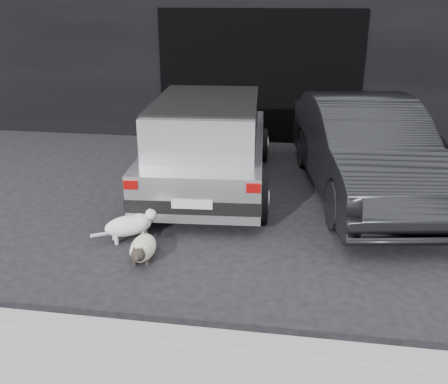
# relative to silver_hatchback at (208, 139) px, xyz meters

# --- Properties ---
(ground) EXTENTS (80.00, 80.00, 0.00)m
(ground) POSITION_rel_silver_hatchback_xyz_m (-0.47, -1.26, -0.77)
(ground) COLOR black
(ground) RESTS_ON ground
(building_facade) EXTENTS (34.00, 4.00, 5.00)m
(building_facade) POSITION_rel_silver_hatchback_xyz_m (0.53, 4.74, 1.73)
(building_facade) COLOR black
(building_facade) RESTS_ON ground
(garage_opening) EXTENTS (4.00, 0.10, 2.60)m
(garage_opening) POSITION_rel_silver_hatchback_xyz_m (0.53, 2.73, 0.53)
(garage_opening) COLOR black
(garage_opening) RESTS_ON ground
(curb) EXTENTS (18.00, 0.25, 0.12)m
(curb) POSITION_rel_silver_hatchback_xyz_m (0.53, -3.86, -0.71)
(curb) COLOR gray
(curb) RESTS_ON ground
(silver_hatchback) EXTENTS (2.13, 3.94, 1.41)m
(silver_hatchback) POSITION_rel_silver_hatchback_xyz_m (0.00, 0.00, 0.00)
(silver_hatchback) COLOR #B8BABD
(silver_hatchback) RESTS_ON ground
(second_car) EXTENTS (2.21, 4.53, 1.43)m
(second_car) POSITION_rel_silver_hatchback_xyz_m (2.36, 0.05, -0.05)
(second_car) COLOR black
(second_car) RESTS_ON ground
(cat_siamese) EXTENTS (0.36, 0.85, 0.30)m
(cat_siamese) POSITION_rel_silver_hatchback_xyz_m (-0.31, -2.45, -0.64)
(cat_siamese) COLOR beige
(cat_siamese) RESTS_ON ground
(cat_white) EXTENTS (0.74, 0.58, 0.40)m
(cat_white) POSITION_rel_silver_hatchback_xyz_m (-0.60, -1.96, -0.57)
(cat_white) COLOR white
(cat_white) RESTS_ON ground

